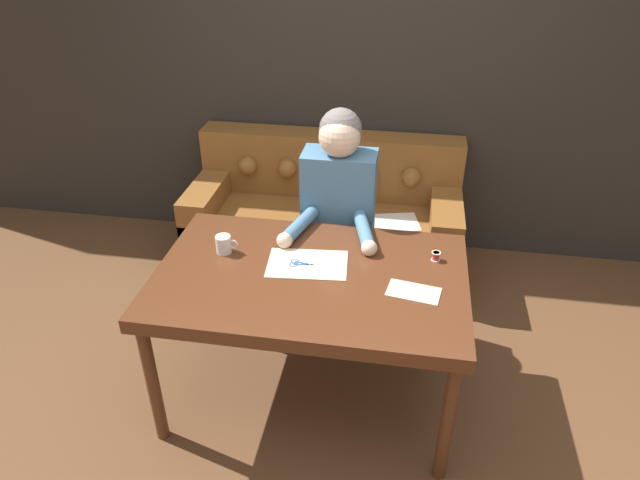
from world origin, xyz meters
TOP-DOWN VIEW (x-y plane):
  - ground_plane at (0.00, 0.00)m, footprint 16.00×16.00m
  - wall_back at (0.00, 1.75)m, footprint 8.00×0.06m
  - dining_table at (-0.11, 0.11)m, footprint 1.45×0.94m
  - couch at (-0.24, 1.37)m, footprint 1.80×0.77m
  - person at (-0.07, 0.74)m, footprint 0.50×0.61m
  - pattern_paper_main at (-0.14, 0.18)m, footprint 0.40×0.29m
  - pattern_paper_offcut at (0.37, 0.04)m, footprint 0.25×0.17m
  - scissors at (-0.16, 0.18)m, footprint 0.21×0.07m
  - mug at (-0.56, 0.22)m, footprint 0.11×0.08m
  - thread_spool at (0.46, 0.32)m, footprint 0.04×0.04m

SIDE VIEW (x-z plane):
  - ground_plane at x=0.00m, z-range 0.00..0.00m
  - couch at x=-0.24m, z-range -0.12..0.76m
  - dining_table at x=-0.11m, z-range 0.31..1.08m
  - person at x=-0.07m, z-range 0.02..1.37m
  - pattern_paper_main at x=-0.14m, z-range 0.76..0.77m
  - pattern_paper_offcut at x=0.37m, z-range 0.76..0.77m
  - scissors at x=-0.16m, z-range 0.76..0.77m
  - thread_spool at x=0.46m, z-range 0.76..0.81m
  - mug at x=-0.56m, z-range 0.76..0.85m
  - wall_back at x=0.00m, z-range 0.00..2.60m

